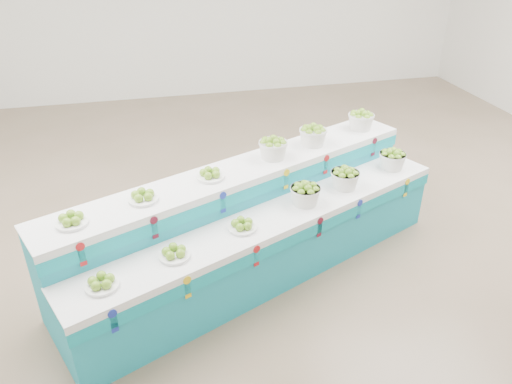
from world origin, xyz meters
TOP-DOWN VIEW (x-y plane):
  - ground at (0.00, 0.00)m, footprint 10.00×10.00m
  - display_stand at (-0.53, -0.67)m, footprint 4.13×2.57m
  - plate_lower_left at (-1.93, -1.56)m, footprint 0.35×0.35m
  - plate_lower_mid at (-1.37, -1.31)m, footprint 0.35×0.35m
  - plate_lower_right at (-0.74, -1.04)m, footprint 0.35×0.35m
  - basket_lower_left at (-0.06, -0.74)m, footprint 0.39×0.39m
  - basket_lower_mid at (0.44, -0.53)m, footprint 0.39×0.39m
  - basket_lower_right at (1.11, -0.23)m, footprint 0.39×0.39m
  - plate_upper_left at (-2.13, -1.10)m, footprint 0.35×0.35m
  - plate_upper_mid at (-1.57, -0.85)m, footprint 0.35×0.35m
  - plate_upper_right at (-0.94, -0.58)m, footprint 0.35×0.35m
  - basket_upper_left at (-0.26, -0.28)m, footprint 0.39×0.39m
  - basket_upper_mid at (0.24, -0.07)m, footprint 0.39×0.39m
  - basket_upper_right at (0.91, 0.23)m, footprint 0.39×0.39m

SIDE VIEW (x-z plane):
  - ground at x=0.00m, z-range 0.00..0.00m
  - display_stand at x=-0.53m, z-range 0.00..1.02m
  - plate_lower_left at x=-1.93m, z-range 0.72..0.82m
  - plate_lower_mid at x=-1.37m, z-range 0.72..0.82m
  - plate_lower_right at x=-0.74m, z-range 0.72..0.82m
  - basket_lower_left at x=-0.06m, z-range 0.72..0.94m
  - basket_lower_mid at x=0.44m, z-range 0.72..0.94m
  - basket_lower_right at x=1.11m, z-range 0.72..0.94m
  - plate_upper_left at x=-2.13m, z-range 1.02..1.12m
  - plate_upper_mid at x=-1.57m, z-range 1.02..1.12m
  - plate_upper_right at x=-0.94m, z-range 1.02..1.12m
  - basket_upper_left at x=-0.26m, z-range 1.02..1.24m
  - basket_upper_mid at x=0.24m, z-range 1.02..1.24m
  - basket_upper_right at x=0.91m, z-range 1.02..1.24m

